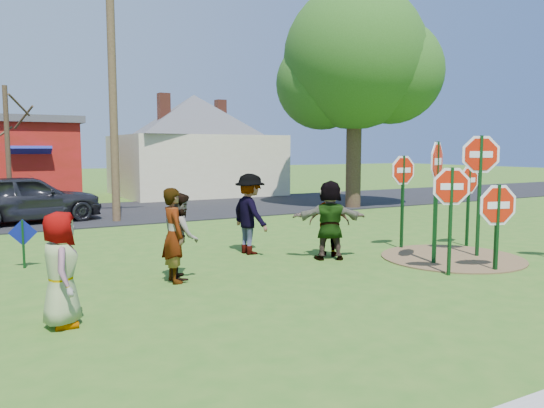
{
  "coord_description": "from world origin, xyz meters",
  "views": [
    {
      "loc": [
        -4.96,
        -9.45,
        2.52
      ],
      "look_at": [
        1.26,
        1.7,
        1.18
      ],
      "focal_mm": 35.0,
      "sensor_mm": 36.0,
      "label": 1
    }
  ],
  "objects": [
    {
      "name": "stop_sign_a",
      "position": [
        3.16,
        -2.12,
        1.58
      ],
      "size": [
        0.92,
        0.49,
        2.29
      ],
      "rotation": [
        0.0,
        0.0,
        -0.48
      ],
      "color": "#0F3A16",
      "rests_on": "ground"
    },
    {
      "name": "dirt_patch",
      "position": [
        4.5,
        -1.0,
        0.01
      ],
      "size": [
        3.2,
        3.2,
        0.03
      ],
      "primitive_type": "cylinder",
      "color": "brown",
      "rests_on": "ground"
    },
    {
      "name": "road",
      "position": [
        0.0,
        11.5,
        0.02
      ],
      "size": [
        120.0,
        7.5,
        0.04
      ],
      "primitive_type": "cube",
      "color": "black",
      "rests_on": "ground"
    },
    {
      "name": "stop_sign_g",
      "position": [
        3.67,
        -1.24,
        1.97
      ],
      "size": [
        1.05,
        0.58,
        2.83
      ],
      "rotation": [
        0.0,
        0.0,
        0.5
      ],
      "color": "#0F3A16",
      "rests_on": "ground"
    },
    {
      "name": "leafy_tree",
      "position": [
        9.12,
        8.45,
        5.94
      ],
      "size": [
        6.49,
        5.92,
        9.22
      ],
      "color": "#382819",
      "rests_on": "ground"
    },
    {
      "name": "stop_sign_b",
      "position": [
        4.31,
        0.47,
        1.78
      ],
      "size": [
        1.0,
        0.07,
        2.48
      ],
      "rotation": [
        0.0,
        0.0,
        -0.01
      ],
      "color": "#0F3A16",
      "rests_on": "ground"
    },
    {
      "name": "stop_sign_d",
      "position": [
        6.03,
        -0.1,
        1.56
      ],
      "size": [
        0.97,
        0.08,
        2.2
      ],
      "rotation": [
        0.0,
        0.0,
        0.06
      ],
      "color": "#0F3A16",
      "rests_on": "ground"
    },
    {
      "name": "person_f",
      "position": [
        1.97,
        0.28,
        0.9
      ],
      "size": [
        1.74,
        1.2,
        1.81
      ],
      "primitive_type": "imported",
      "rotation": [
        0.0,
        0.0,
        2.7
      ],
      "color": "#1C4829",
      "rests_on": "ground"
    },
    {
      "name": "blue_diamond_d",
      "position": [
        -4.18,
        2.69,
        0.64
      ],
      "size": [
        0.56,
        0.13,
        1.04
      ],
      "rotation": [
        0.0,
        0.0,
        -0.2
      ],
      "color": "#0F3A16",
      "rests_on": "ground"
    },
    {
      "name": "utility_pole",
      "position": [
        -0.84,
        8.9,
        4.6
      ],
      "size": [
        2.1,
        0.63,
        8.75
      ],
      "rotation": [
        0.0,
        0.0,
        -0.24
      ],
      "color": "#4C3823",
      "rests_on": "ground"
    },
    {
      "name": "person_c",
      "position": [
        -1.57,
        0.23,
        0.84
      ],
      "size": [
        0.81,
        0.94,
        1.67
      ],
      "primitive_type": "imported",
      "rotation": [
        0.0,
        0.0,
        1.32
      ],
      "color": "brown",
      "rests_on": "ground"
    },
    {
      "name": "ground",
      "position": [
        0.0,
        0.0,
        0.0
      ],
      "size": [
        120.0,
        120.0,
        0.0
      ],
      "primitive_type": "plane",
      "color": "#31621C",
      "rests_on": "ground"
    },
    {
      "name": "person_a",
      "position": [
        -4.0,
        -1.62,
        0.82
      ],
      "size": [
        0.59,
        0.84,
        1.64
      ],
      "primitive_type": "imported",
      "rotation": [
        0.0,
        0.0,
        1.49
      ],
      "color": "#374F7C",
      "rests_on": "ground"
    },
    {
      "name": "stop_sign_c",
      "position": [
        5.12,
        -1.17,
        2.08
      ],
      "size": [
        1.02,
        0.63,
        2.97
      ],
      "rotation": [
        0.0,
        0.0,
        -0.55
      ],
      "color": "#0F3A16",
      "rests_on": "ground"
    },
    {
      "name": "bare_tree_east",
      "position": [
        -3.93,
        12.35,
        3.1
      ],
      "size": [
        1.8,
        1.8,
        4.8
      ],
      "color": "#382819",
      "rests_on": "ground"
    },
    {
      "name": "person_e",
      "position": [
        2.15,
        0.56,
        0.79
      ],
      "size": [
        0.95,
        0.91,
        1.59
      ],
      "primitive_type": "imported",
      "rotation": [
        0.0,
        0.0,
        2.41
      ],
      "color": "#4F3061",
      "rests_on": "ground"
    },
    {
      "name": "suv",
      "position": [
        -3.57,
        9.96,
        0.86
      ],
      "size": [
        5.07,
        2.75,
        1.64
      ],
      "primitive_type": "imported",
      "rotation": [
        0.0,
        0.0,
        1.75
      ],
      "color": "#292A2D",
      "rests_on": "road"
    },
    {
      "name": "stop_sign_e",
      "position": [
        4.3,
        -2.32,
        1.26
      ],
      "size": [
        1.12,
        0.34,
        1.94
      ],
      "rotation": [
        0.0,
        0.0,
        -0.28
      ],
      "color": "#0F3A16",
      "rests_on": "ground"
    },
    {
      "name": "person_b",
      "position": [
        -1.79,
        0.03,
        0.89
      ],
      "size": [
        0.44,
        0.66,
        1.79
      ],
      "primitive_type": "imported",
      "rotation": [
        0.0,
        0.0,
        1.55
      ],
      "color": "#2D7A65",
      "rests_on": "ground"
    },
    {
      "name": "person_d",
      "position": [
        0.69,
        1.76,
        0.96
      ],
      "size": [
        0.84,
        1.31,
        1.92
      ],
      "primitive_type": "imported",
      "rotation": [
        0.0,
        0.0,
        1.67
      ],
      "color": "#343339",
      "rests_on": "ground"
    },
    {
      "name": "cream_house",
      "position": [
        5.5,
        18.0,
        2.92
      ],
      "size": [
        9.4,
        9.4,
        6.5
      ],
      "color": "beige",
      "rests_on": "ground"
    }
  ]
}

